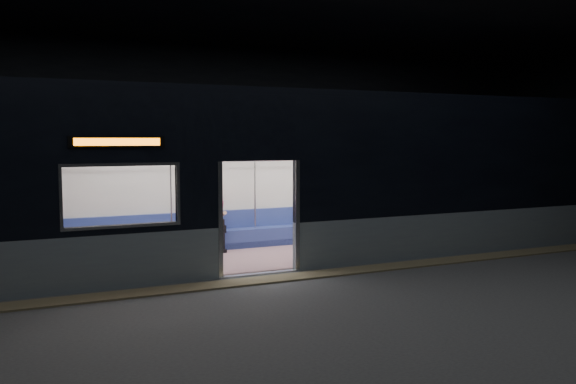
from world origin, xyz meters
TOP-DOWN VIEW (x-y plane):
  - station_floor at (0.00, 0.00)m, footprint 24.00×14.00m
  - station_envelope at (0.00, 0.00)m, footprint 24.00×14.00m
  - tactile_strip at (0.00, 0.55)m, footprint 22.80×0.50m
  - metro_car at (-0.00, 2.54)m, footprint 18.00×3.04m
  - passenger at (-0.07, 3.55)m, footprint 0.40×0.68m
  - handbag at (-0.04, 3.33)m, footprint 0.32×0.30m
  - transit_map at (5.00, 3.85)m, footprint 0.89×0.03m

SIDE VIEW (x-z plane):
  - station_floor at x=0.00m, z-range -0.01..0.00m
  - tactile_strip at x=0.00m, z-range 0.00..0.03m
  - handbag at x=-0.04m, z-range 0.61..0.73m
  - passenger at x=-0.07m, z-range 0.11..1.47m
  - transit_map at x=5.00m, z-range 1.15..1.73m
  - metro_car at x=0.00m, z-range 0.17..3.52m
  - station_envelope at x=0.00m, z-range 1.16..6.16m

